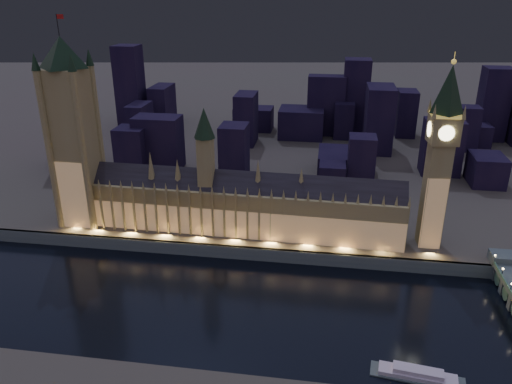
# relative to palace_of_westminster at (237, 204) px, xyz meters

# --- Properties ---
(ground_plane) EXTENTS (2000.00, 2000.00, 0.00)m
(ground_plane) POSITION_rel_palace_of_westminster_xyz_m (7.72, -61.74, -26.37)
(ground_plane) COLOR black
(ground_plane) RESTS_ON ground
(north_bank) EXTENTS (2000.00, 960.00, 8.00)m
(north_bank) POSITION_rel_palace_of_westminster_xyz_m (7.72, 458.26, -22.37)
(north_bank) COLOR #494B3D
(north_bank) RESTS_ON ground
(embankment_wall) EXTENTS (2000.00, 2.50, 8.00)m
(embankment_wall) POSITION_rel_palace_of_westminster_xyz_m (7.72, -20.74, -22.37)
(embankment_wall) COLOR #475457
(embankment_wall) RESTS_ON ground
(palace_of_westminster) EXTENTS (202.00, 26.55, 78.00)m
(palace_of_westminster) POSITION_rel_palace_of_westminster_xyz_m (0.00, 0.00, 0.00)
(palace_of_westminster) COLOR olive
(palace_of_westminster) RESTS_ON north_bank
(victoria_tower) EXTENTS (31.68, 31.68, 128.80)m
(victoria_tower) POSITION_rel_palace_of_westminster_xyz_m (-102.28, 0.19, 45.69)
(victoria_tower) COLOR olive
(victoria_tower) RESTS_ON north_bank
(elizabeth_tower) EXTENTS (18.00, 18.00, 111.94)m
(elizabeth_tower) POSITION_rel_palace_of_westminster_xyz_m (115.72, 0.19, 44.10)
(elizabeth_tower) COLOR olive
(elizabeth_tower) RESTS_ON north_bank
(river_boat) EXTENTS (39.27, 13.97, 4.50)m
(river_boat) POSITION_rel_palace_of_westminster_xyz_m (95.95, -106.28, -24.81)
(river_boat) COLOR #475457
(river_boat) RESTS_ON ground
(city_backdrop) EXTENTS (448.75, 215.63, 85.50)m
(city_backdrop) POSITION_rel_palace_of_westminster_xyz_m (43.57, 185.80, 5.87)
(city_backdrop) COLOR black
(city_backdrop) RESTS_ON north_bank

